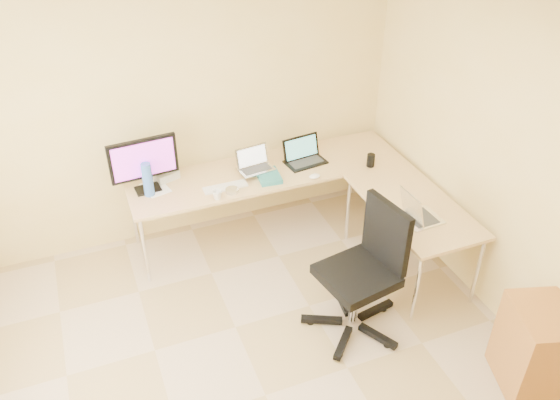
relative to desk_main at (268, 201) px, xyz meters
name	(u,v)px	position (x,y,z in m)	size (l,w,h in m)	color
floor	(266,395)	(-0.72, -1.85, -0.36)	(4.50, 4.50, 0.00)	tan
ceiling	(258,50)	(-0.72, -1.85, 2.24)	(4.50, 4.50, 0.00)	white
wall_back	(177,110)	(-0.72, 0.40, 0.93)	(4.50, 4.50, 0.00)	#DBC27F
wall_right	(537,189)	(1.38, -1.85, 0.93)	(4.50, 4.50, 0.00)	#DBC27F
desk_main	(268,201)	(0.00, 0.00, 0.00)	(2.65, 0.70, 0.73)	tan
desk_return	(408,237)	(0.98, -1.00, 0.00)	(0.70, 1.30, 0.73)	tan
monitor	(144,165)	(-1.13, 0.07, 0.62)	(0.60, 0.19, 0.51)	black
book_stack	(269,176)	(-0.05, -0.14, 0.39)	(0.20, 0.27, 0.05)	#246C6E
laptop_center	(256,160)	(-0.13, -0.03, 0.51)	(0.32, 0.25, 0.21)	#BBBBBB
laptop_black	(306,152)	(0.38, -0.01, 0.49)	(0.38, 0.28, 0.24)	black
keyboard	(225,187)	(-0.47, -0.15, 0.37)	(0.40, 0.11, 0.02)	silver
mouse	(315,176)	(0.35, -0.30, 0.38)	(0.11, 0.07, 0.04)	white
mug	(217,195)	(-0.59, -0.30, 0.41)	(0.09, 0.09, 0.08)	white
cd_stack	(232,190)	(-0.43, -0.24, 0.38)	(0.12, 0.12, 0.03)	silver
water_bottle	(148,180)	(-1.13, -0.02, 0.52)	(0.09, 0.09, 0.32)	#315EAE
papers	(155,188)	(-1.06, 0.08, 0.37)	(0.20, 0.28, 0.01)	white
white_box	(166,175)	(-0.93, 0.20, 0.40)	(0.21, 0.15, 0.08)	beige
desk_fan	(160,165)	(-0.97, 0.20, 0.52)	(0.24, 0.24, 0.31)	silver
black_cup	(371,160)	(0.94, -0.30, 0.43)	(0.07, 0.07, 0.13)	black
laptop_return	(423,208)	(0.90, -1.22, 0.48)	(0.28, 0.36, 0.24)	silver
office_chair	(356,280)	(0.18, -1.47, 0.13)	(0.69, 0.69, 1.14)	black
cabinet	(536,348)	(1.13, -2.45, -0.01)	(0.41, 0.51, 0.71)	#964F22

